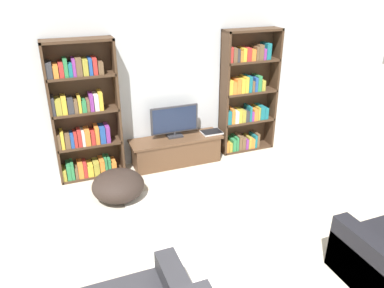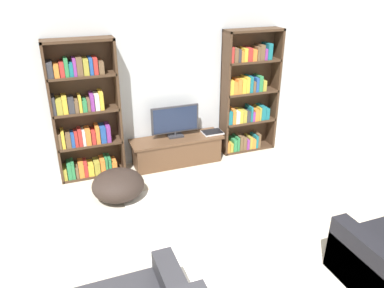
% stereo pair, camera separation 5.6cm
% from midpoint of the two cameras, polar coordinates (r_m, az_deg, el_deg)
% --- Properties ---
extents(wall_back, '(8.80, 0.06, 2.60)m').
position_cam_midpoint_polar(wall_back, '(5.86, -3.86, 9.61)').
color(wall_back, silver).
rests_on(wall_back, ground_plane).
extents(bookshelf_left, '(0.95, 0.30, 2.03)m').
position_cam_midpoint_polar(bookshelf_left, '(5.57, -15.82, 4.25)').
color(bookshelf_left, '#422D1E').
rests_on(bookshelf_left, ground_plane).
extents(bookshelf_right, '(0.95, 0.30, 2.03)m').
position_cam_midpoint_polar(bookshelf_right, '(6.31, 8.66, 7.45)').
color(bookshelf_right, '#422D1E').
rests_on(bookshelf_right, ground_plane).
extents(tv_stand, '(1.46, 0.45, 0.44)m').
position_cam_midpoint_polar(tv_stand, '(6.00, -2.06, -0.97)').
color(tv_stand, brown).
rests_on(tv_stand, ground_plane).
extents(television, '(0.77, 0.16, 0.51)m').
position_cam_midpoint_polar(television, '(5.85, -2.31, 3.56)').
color(television, '#2D2D33').
rests_on(television, tv_stand).
extents(laptop, '(0.32, 0.24, 0.03)m').
position_cam_midpoint_polar(laptop, '(6.09, 3.37, 1.79)').
color(laptop, silver).
rests_on(laptop, tv_stand).
extents(area_rug, '(1.82, 1.96, 0.02)m').
position_cam_midpoint_polar(area_rug, '(4.73, 3.04, -11.80)').
color(area_rug, white).
rests_on(area_rug, ground_plane).
extents(beanbag_ottoman, '(0.70, 0.70, 0.39)m').
position_cam_midpoint_polar(beanbag_ottoman, '(5.19, -10.88, -6.16)').
color(beanbag_ottoman, '#2D231E').
rests_on(beanbag_ottoman, ground_plane).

